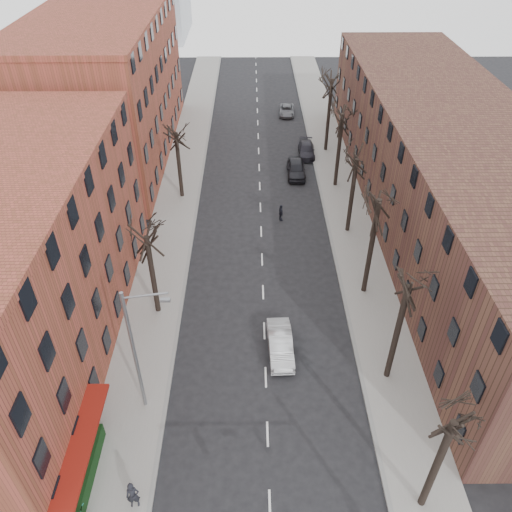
{
  "coord_description": "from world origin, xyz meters",
  "views": [
    {
      "loc": [
        -0.81,
        -8.11,
        25.23
      ],
      "look_at": [
        -0.54,
        19.31,
        4.0
      ],
      "focal_mm": 35.0,
      "sensor_mm": 36.0,
      "label": 1
    }
  ],
  "objects_px": {
    "silver_sedan": "(280,344)",
    "parked_car_near": "(296,169)",
    "pedestrian_a": "(133,495)",
    "bicycle": "(72,512)",
    "parked_car_mid": "(306,150)"
  },
  "relations": [
    {
      "from": "bicycle",
      "to": "silver_sedan",
      "type": "bearing_deg",
      "value": -28.29
    },
    {
      "from": "parked_car_mid",
      "to": "pedestrian_a",
      "type": "relative_size",
      "value": 2.39
    },
    {
      "from": "pedestrian_a",
      "to": "bicycle",
      "type": "distance_m",
      "value": 2.97
    },
    {
      "from": "silver_sedan",
      "to": "pedestrian_a",
      "type": "relative_size",
      "value": 2.42
    },
    {
      "from": "pedestrian_a",
      "to": "bicycle",
      "type": "height_order",
      "value": "pedestrian_a"
    },
    {
      "from": "silver_sedan",
      "to": "parked_car_near",
      "type": "height_order",
      "value": "parked_car_near"
    },
    {
      "from": "bicycle",
      "to": "pedestrian_a",
      "type": "bearing_deg",
      "value": -62.22
    },
    {
      "from": "silver_sedan",
      "to": "bicycle",
      "type": "distance_m",
      "value": 15.02
    },
    {
      "from": "parked_car_mid",
      "to": "bicycle",
      "type": "xyz_separation_m",
      "value": [
        -14.9,
        -39.45,
        0.03
      ]
    },
    {
      "from": "parked_car_mid",
      "to": "pedestrian_a",
      "type": "xyz_separation_m",
      "value": [
        -12.01,
        -38.88,
        0.43
      ]
    },
    {
      "from": "parked_car_mid",
      "to": "pedestrian_a",
      "type": "distance_m",
      "value": 40.69
    },
    {
      "from": "parked_car_mid",
      "to": "bicycle",
      "type": "distance_m",
      "value": 42.17
    },
    {
      "from": "parked_car_near",
      "to": "parked_car_mid",
      "type": "distance_m",
      "value": 4.91
    },
    {
      "from": "pedestrian_a",
      "to": "parked_car_mid",
      "type": "bearing_deg",
      "value": 63.15
    },
    {
      "from": "silver_sedan",
      "to": "parked_car_near",
      "type": "bearing_deg",
      "value": 80.84
    }
  ]
}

